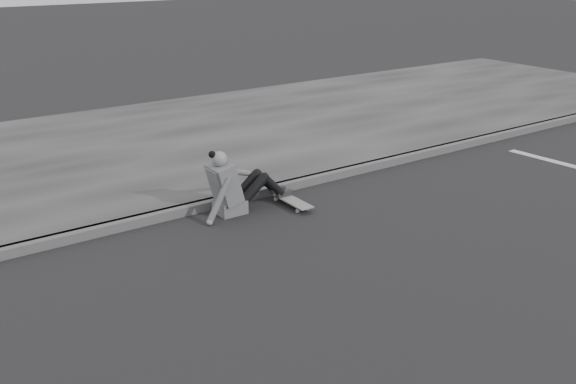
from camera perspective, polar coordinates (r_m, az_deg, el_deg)
name	(u,v)px	position (r m, az deg, el deg)	size (l,w,h in m)	color
ground	(386,265)	(7.11, 8.73, -6.47)	(80.00, 80.00, 0.00)	black
curb	(260,192)	(8.96, -2.55, -0.02)	(24.00, 0.16, 0.12)	#4C4C4C
sidewalk	(168,143)	(11.50, -10.65, 4.32)	(24.00, 6.00, 0.12)	#353535
skateboard	(291,201)	(8.62, 0.27, -0.76)	(0.20, 0.78, 0.09)	#A8A8A3
seated_woman	(234,186)	(8.34, -4.84, 0.55)	(1.38, 0.46, 0.88)	#58585B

